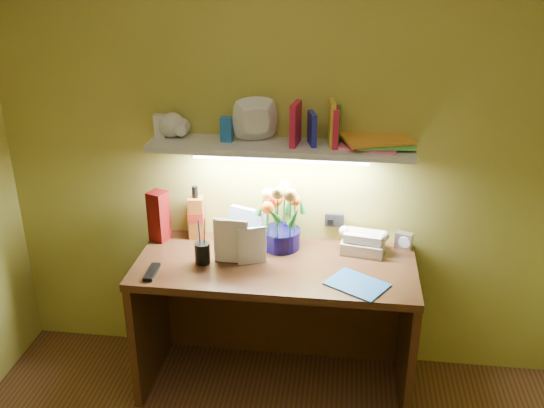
{
  "coord_description": "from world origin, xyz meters",
  "views": [
    {
      "loc": [
        0.32,
        -1.43,
        2.23
      ],
      "look_at": [
        -0.04,
        1.35,
        1.01
      ],
      "focal_mm": 40.0,
      "sensor_mm": 36.0,
      "label": 1
    }
  ],
  "objects_px": {
    "flower_bouquet": "(281,216)",
    "telephone": "(364,240)",
    "desk_clock": "(404,240)",
    "whisky_bottle": "(196,212)",
    "desk": "(275,326)"
  },
  "relations": [
    {
      "from": "flower_bouquet",
      "to": "whisky_bottle",
      "type": "height_order",
      "value": "flower_bouquet"
    },
    {
      "from": "desk_clock",
      "to": "flower_bouquet",
      "type": "bearing_deg",
      "value": -152.83
    },
    {
      "from": "flower_bouquet",
      "to": "telephone",
      "type": "relative_size",
      "value": 1.66
    },
    {
      "from": "flower_bouquet",
      "to": "desk_clock",
      "type": "xyz_separation_m",
      "value": [
        0.64,
        0.07,
        -0.13
      ]
    },
    {
      "from": "desk_clock",
      "to": "whisky_bottle",
      "type": "height_order",
      "value": "whisky_bottle"
    },
    {
      "from": "desk",
      "to": "desk_clock",
      "type": "height_order",
      "value": "desk_clock"
    },
    {
      "from": "telephone",
      "to": "whisky_bottle",
      "type": "relative_size",
      "value": 0.73
    },
    {
      "from": "flower_bouquet",
      "to": "desk_clock",
      "type": "distance_m",
      "value": 0.66
    },
    {
      "from": "desk",
      "to": "telephone",
      "type": "distance_m",
      "value": 0.64
    },
    {
      "from": "desk_clock",
      "to": "whisky_bottle",
      "type": "relative_size",
      "value": 0.3
    },
    {
      "from": "flower_bouquet",
      "to": "desk_clock",
      "type": "bearing_deg",
      "value": 6.17
    },
    {
      "from": "desk",
      "to": "whisky_bottle",
      "type": "distance_m",
      "value": 0.73
    },
    {
      "from": "flower_bouquet",
      "to": "whisky_bottle",
      "type": "bearing_deg",
      "value": 172.64
    },
    {
      "from": "desk",
      "to": "whisky_bottle",
      "type": "xyz_separation_m",
      "value": [
        -0.46,
        0.24,
        0.52
      ]
    },
    {
      "from": "whisky_bottle",
      "to": "telephone",
      "type": "bearing_deg",
      "value": -3.46
    }
  ]
}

